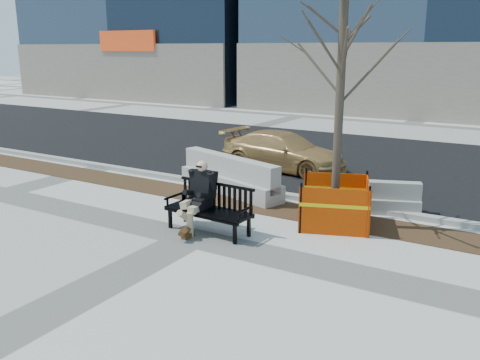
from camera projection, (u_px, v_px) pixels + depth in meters
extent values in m
plane|color=beige|center=(192.00, 238.00, 10.34)|extent=(120.00, 120.00, 0.00)
cube|color=#47301C|center=(255.00, 205.00, 12.50)|extent=(40.00, 1.20, 0.02)
cube|color=black|center=(343.00, 159.00, 17.64)|extent=(60.00, 10.40, 0.01)
cube|color=#9E9B93|center=(273.00, 193.00, 13.27)|extent=(60.00, 0.25, 0.12)
imported|color=tan|center=(283.00, 170.00, 16.14)|extent=(4.20, 2.01, 1.18)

